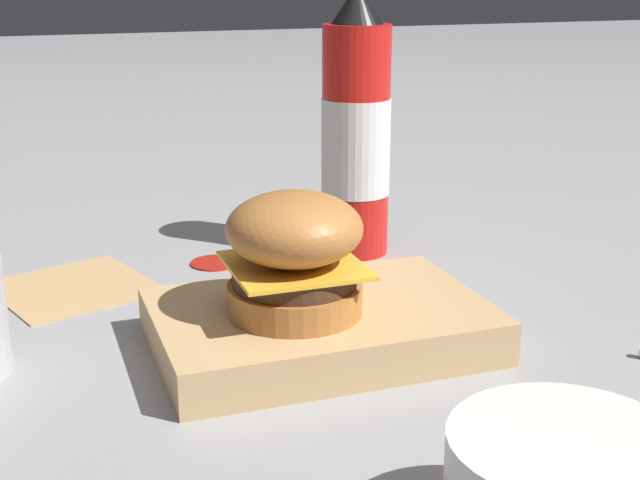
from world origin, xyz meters
The scene contains 6 objects.
ground_plane centered at (0.00, 0.00, 0.00)m, with size 6.00×6.00×0.00m, color gray.
serving_board centered at (-0.03, 0.04, 0.02)m, with size 0.24×0.16×0.03m.
burger centered at (-0.01, 0.04, 0.08)m, with size 0.10×0.10×0.09m.
ketchup_bottle centered at (-0.14, -0.16, 0.11)m, with size 0.07×0.07×0.25m.
ketchup_puddle centered at (0.00, -0.17, 0.00)m, with size 0.04×0.04×0.00m.
parchment_square centered at (0.13, -0.15, 0.00)m, with size 0.16×0.16×0.00m.
Camera 1 is at (0.17, 0.61, 0.27)m, focal length 50.00 mm.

